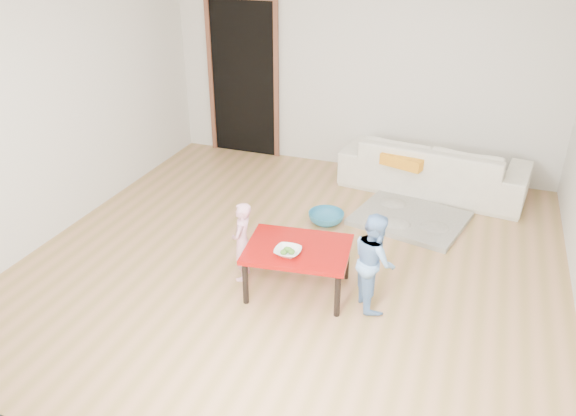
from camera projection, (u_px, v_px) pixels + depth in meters
The scene contains 13 objects.
floor at pixel (295, 258), 5.46m from camera, with size 5.00×5.00×0.01m, color #9E7D44.
back_wall at pixel (362, 68), 6.96m from camera, with size 5.00×0.02×2.60m, color silver.
left_wall at pixel (61, 103), 5.63m from camera, with size 0.02×5.00×2.60m, color silver.
doorway at pixel (244, 80), 7.56m from camera, with size 1.02×0.08×2.11m, color brown, non-canonical shape.
sofa at pixel (434, 166), 6.72m from camera, with size 2.14×0.84×0.63m, color beige.
cushion at pixel (407, 158), 6.52m from camera, with size 0.49×0.44×0.13m, color orange.
red_table at pixel (298, 269), 4.90m from camera, with size 0.89×0.66×0.44m, color #930A08, non-canonical shape.
bowl at pixel (288, 252), 4.68m from camera, with size 0.22×0.22×0.05m, color white.
broccoli at pixel (288, 252), 4.68m from camera, with size 0.12×0.12×0.06m, color #2D5919, non-canonical shape.
child_pink at pixel (242, 242), 5.01m from camera, with size 0.28×0.18×0.76m, color #E1668F.
child_blue at pixel (374, 261), 4.63m from camera, with size 0.42×0.33×0.86m, color #639CE6.
basin at pixel (326, 218), 6.09m from camera, with size 0.39×0.39×0.12m, color teal.
blanket at pixel (410, 218), 6.14m from camera, with size 1.13×0.94×0.06m, color #A5A391, non-canonical shape.
Camera 1 is at (1.51, -4.39, 2.93)m, focal length 35.00 mm.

